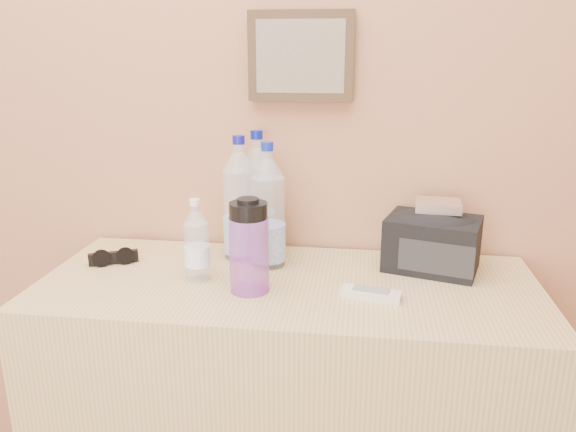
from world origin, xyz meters
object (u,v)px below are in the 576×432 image
at_px(nalgene_bottle, 249,246).
at_px(toiletry_bag, 432,240).
at_px(pet_small, 197,245).
at_px(sunglasses, 114,258).
at_px(pet_large_b, 268,212).
at_px(foil_packet, 438,205).
at_px(ac_remote, 371,294).
at_px(dresser, 288,414).
at_px(pet_large_a, 258,200).
at_px(pet_large_c, 240,205).

bearing_deg(nalgene_bottle, toiletry_bag, 24.69).
relative_size(pet_small, sunglasses, 1.61).
distance_m(pet_small, nalgene_bottle, 0.16).
relative_size(pet_large_b, foil_packet, 2.90).
xyz_separation_m(sunglasses, ac_remote, (0.73, -0.13, -0.01)).
xyz_separation_m(nalgene_bottle, toiletry_bag, (0.47, 0.22, -0.04)).
bearing_deg(nalgene_bottle, pet_large_b, 84.96).
xyz_separation_m(dresser, pet_large_a, (-0.12, 0.22, 0.58)).
bearing_deg(pet_small, dresser, 4.25).
bearing_deg(pet_large_c, pet_large_b, -30.27).
height_order(dresser, sunglasses, sunglasses).
relative_size(pet_small, nalgene_bottle, 0.91).
xyz_separation_m(pet_large_a, ac_remote, (0.34, -0.29, -0.15)).
bearing_deg(dresser, sunglasses, 173.22).
relative_size(dresser, foil_packet, 10.85).
bearing_deg(foil_packet, ac_remote, -126.96).
bearing_deg(toiletry_bag, pet_large_b, -159.79).
relative_size(pet_large_b, pet_large_c, 0.98).
distance_m(ac_remote, foil_packet, 0.34).
distance_m(pet_large_b, pet_large_c, 0.10).
xyz_separation_m(toiletry_bag, foil_packet, (0.01, 0.02, 0.10)).
bearing_deg(nalgene_bottle, foil_packet, 25.78).
height_order(dresser, pet_large_b, pet_large_b).
height_order(pet_small, ac_remote, pet_small).
xyz_separation_m(pet_large_c, toiletry_bag, (0.55, -0.02, -0.08)).
relative_size(pet_large_a, foil_packet, 3.03).
xyz_separation_m(pet_large_c, foil_packet, (0.56, -0.00, 0.02)).
bearing_deg(sunglasses, nalgene_bottle, -42.66).
bearing_deg(sunglasses, ac_remote, -35.83).
bearing_deg(dresser, pet_small, -175.75).
distance_m(dresser, sunglasses, 0.67).
distance_m(pet_large_a, toiletry_bag, 0.52).
relative_size(dresser, toiletry_bag, 5.37).
height_order(dresser, nalgene_bottle, nalgene_bottle).
relative_size(toiletry_bag, foil_packet, 2.02).
relative_size(dresser, sunglasses, 9.59).
height_order(pet_small, nalgene_bottle, nalgene_bottle).
bearing_deg(pet_large_a, nalgene_bottle, -83.64).
relative_size(pet_large_a, pet_large_b, 1.05).
xyz_separation_m(pet_large_a, foil_packet, (0.52, -0.05, 0.02)).
bearing_deg(pet_large_c, sunglasses, -163.16).
xyz_separation_m(pet_large_c, nalgene_bottle, (0.07, -0.24, -0.04)).
bearing_deg(pet_large_b, nalgene_bottle, -95.04).
bearing_deg(ac_remote, nalgene_bottle, -168.69).
height_order(pet_small, foil_packet, pet_small).
distance_m(pet_large_a, foil_packet, 0.52).
bearing_deg(nalgene_bottle, pet_large_c, 107.29).
height_order(pet_large_a, pet_large_c, pet_large_a).
height_order(ac_remote, foil_packet, foil_packet).
bearing_deg(toiletry_bag, pet_small, -149.07).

